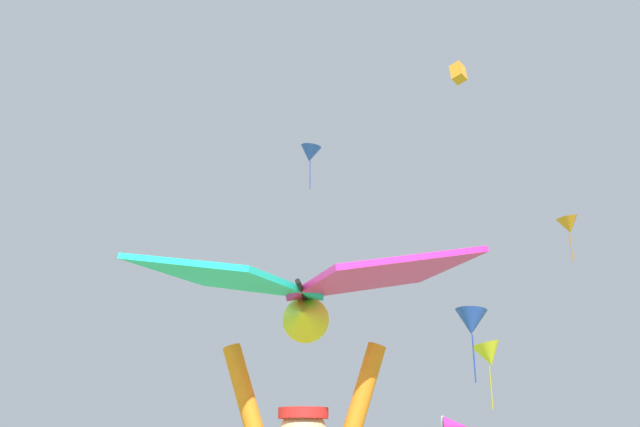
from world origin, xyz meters
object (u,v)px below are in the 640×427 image
(distant_kite_green_far_center, at_px, (226,275))
(distant_kite_yellow_high_left, at_px, (488,354))
(distant_kite_green_mid_right, at_px, (190,264))
(distant_kite_blue_low_left, at_px, (310,154))
(distant_kite_blue_low_right, at_px, (471,322))
(held_stunt_kite, at_px, (303,287))
(distant_kite_orange_overhead_distant, at_px, (569,225))
(distant_kite_orange_high_right, at_px, (458,73))

(distant_kite_green_far_center, xyz_separation_m, distant_kite_yellow_high_left, (11.67, 1.47, -3.42))
(distant_kite_green_mid_right, distance_m, distant_kite_blue_low_left, 11.04)
(distant_kite_green_far_center, height_order, distant_kite_blue_low_left, distant_kite_blue_low_left)
(distant_kite_blue_low_left, distance_m, distant_kite_yellow_high_left, 12.44)
(distant_kite_green_far_center, distance_m, distant_kite_blue_low_right, 11.42)
(distant_kite_green_far_center, distance_m, distant_kite_blue_low_left, 7.21)
(held_stunt_kite, xyz_separation_m, distant_kite_blue_low_left, (-2.02, 26.45, 12.73))
(distant_kite_green_mid_right, bearing_deg, held_stunt_kite, -74.25)
(held_stunt_kite, relative_size, distant_kite_orange_overhead_distant, 0.84)
(distant_kite_orange_high_right, distance_m, distant_kite_blue_low_right, 8.95)
(held_stunt_kite, height_order, distant_kite_green_far_center, distant_kite_green_far_center)
(distant_kite_orange_overhead_distant, relative_size, distant_kite_yellow_high_left, 0.71)
(distant_kite_yellow_high_left, bearing_deg, distant_kite_orange_overhead_distant, -24.31)
(distant_kite_green_far_center, bearing_deg, distant_kite_yellow_high_left, 7.16)
(distant_kite_green_far_center, bearing_deg, distant_kite_orange_high_right, -41.89)
(distant_kite_orange_high_right, xyz_separation_m, distant_kite_blue_low_right, (0.48, 4.13, -7.92))
(distant_kite_orange_high_right, relative_size, distant_kite_blue_low_right, 0.30)
(distant_kite_yellow_high_left, relative_size, distant_kite_blue_low_right, 1.13)
(held_stunt_kite, relative_size, distant_kite_yellow_high_left, 0.60)
(distant_kite_blue_low_left, bearing_deg, held_stunt_kite, -85.63)
(held_stunt_kite, bearing_deg, distant_kite_orange_overhead_distant, 69.58)
(distant_kite_green_mid_right, bearing_deg, distant_kite_orange_overhead_distant, -22.85)
(distant_kite_green_mid_right, bearing_deg, distant_kite_green_far_center, -64.46)
(held_stunt_kite, relative_size, distant_kite_green_mid_right, 2.33)
(distant_kite_green_mid_right, relative_size, distant_kite_green_far_center, 0.76)
(distant_kite_orange_overhead_distant, bearing_deg, distant_kite_orange_high_right, -124.45)
(distant_kite_orange_high_right, height_order, distant_kite_yellow_high_left, distant_kite_orange_high_right)
(distant_kite_green_mid_right, distance_m, distant_kite_yellow_high_left, 17.77)
(distant_kite_green_mid_right, xyz_separation_m, distant_kite_yellow_high_left, (15.42, -6.39, -6.09))
(distant_kite_blue_low_left, relative_size, distant_kite_yellow_high_left, 0.78)
(distant_kite_orange_overhead_distant, xyz_separation_m, distant_kite_blue_low_right, (-5.28, -4.27, -5.02))
(distant_kite_green_mid_right, distance_m, distant_kite_blue_low_right, 19.37)
(distant_kite_orange_high_right, relative_size, distant_kite_yellow_high_left, 0.26)
(distant_kite_yellow_high_left, bearing_deg, distant_kite_orange_high_right, -101.70)
(distant_kite_orange_overhead_distant, distance_m, distant_kite_yellow_high_left, 6.76)
(distant_kite_blue_low_right, bearing_deg, distant_kite_green_far_center, 156.09)
(held_stunt_kite, distance_m, distant_kite_orange_high_right, 21.14)
(distant_kite_blue_low_right, bearing_deg, distant_kite_orange_overhead_distant, 38.94)
(distant_kite_blue_low_left, distance_m, distant_kite_orange_high_right, 10.90)
(distant_kite_green_far_center, height_order, distant_kite_blue_low_right, distant_kite_green_far_center)
(distant_kite_green_far_center, bearing_deg, distant_kite_blue_low_left, 8.04)
(distant_kite_green_far_center, xyz_separation_m, distant_kite_orange_high_right, (9.59, -8.60, 4.91))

